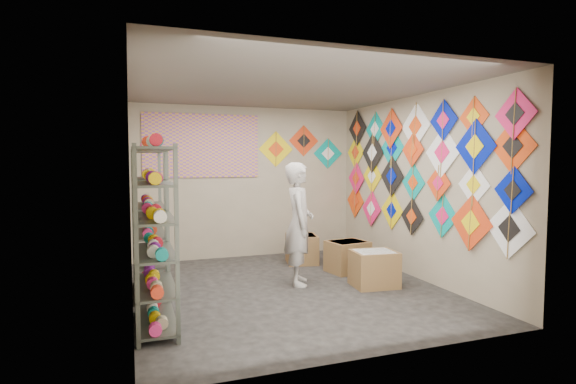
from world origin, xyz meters
name	(u,v)px	position (x,y,z in m)	size (l,w,h in m)	color
ground	(288,289)	(0.00, 0.00, 0.00)	(4.50, 4.50, 0.00)	black
room_walls	(288,168)	(0.00, 0.00, 1.64)	(4.50, 4.50, 4.50)	tan
shelf_rack_front	(154,237)	(-1.78, -0.85, 0.95)	(0.40, 1.10, 1.90)	#4C5147
shelf_rack_back	(149,221)	(-1.78, 0.45, 0.95)	(0.40, 1.10, 1.90)	#4C5147
string_spools	(151,220)	(-1.78, -0.20, 1.05)	(0.12, 2.36, 0.12)	#FA2C7E
kite_wall_display	(413,167)	(1.98, 0.03, 1.64)	(0.06, 4.30, 2.07)	white
back_wall_kites	(301,148)	(1.04, 2.24, 1.98)	(1.67, 0.02, 0.82)	yellow
poster	(202,146)	(-0.80, 2.23, 2.00)	(2.00, 0.01, 1.10)	purple
shopkeeper	(299,224)	(0.22, 0.18, 0.86)	(0.58, 0.72, 1.72)	beige
carton_a	(374,269)	(1.16, -0.27, 0.25)	(0.59, 0.49, 0.49)	olive
carton_b	(347,257)	(1.19, 0.58, 0.24)	(0.59, 0.48, 0.48)	olive
carton_c	(302,249)	(0.74, 1.40, 0.24)	(0.50, 0.55, 0.48)	olive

